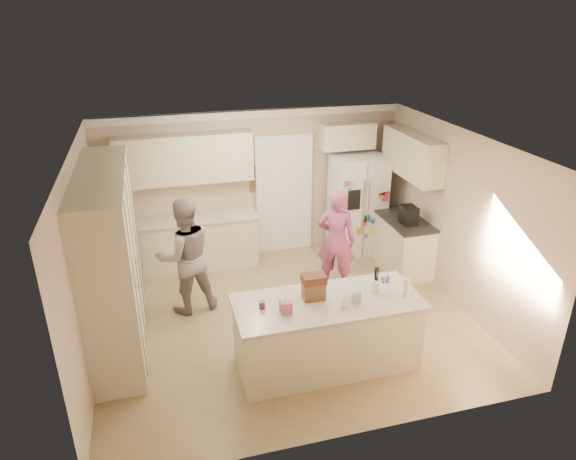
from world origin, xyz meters
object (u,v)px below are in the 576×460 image
object	(u,v)px
utensil_crock	(376,286)
tissue_box	(286,307)
teen_girl	(336,240)
dollhouse_body	(314,290)
coffee_maker	(409,215)
teen_boy	(185,256)
island_base	(327,334)
refrigerator	(357,205)

from	to	relation	value
utensil_crock	tissue_box	world-z (taller)	utensil_crock
tissue_box	teen_girl	distance (m)	2.32
utensil_crock	dollhouse_body	world-z (taller)	dollhouse_body
coffee_maker	dollhouse_body	world-z (taller)	coffee_maker
tissue_box	teen_boy	world-z (taller)	teen_boy
coffee_maker	dollhouse_body	distance (m)	2.84
teen_girl	teen_boy	bearing A→B (deg)	30.12
island_base	dollhouse_body	xyz separation A→B (m)	(-0.15, 0.10, 0.60)
tissue_box	teen_girl	size ratio (longest dim) A/B	0.08
coffee_maker	utensil_crock	xyz separation A→B (m)	(-1.40, -1.85, -0.07)
dollhouse_body	teen_boy	world-z (taller)	teen_boy
coffee_maker	teen_boy	xyz separation A→B (m)	(-3.60, -0.15, -0.19)
teen_boy	teen_girl	size ratio (longest dim) A/B	1.07
dollhouse_body	teen_boy	size ratio (longest dim) A/B	0.15
dollhouse_body	teen_girl	distance (m)	1.94
teen_girl	coffee_maker	bearing A→B (deg)	-146.11
coffee_maker	utensil_crock	size ratio (longest dim) A/B	2.00
utensil_crock	refrigerator	bearing A→B (deg)	71.98
teen_girl	tissue_box	bearing A→B (deg)	84.16
teen_boy	dollhouse_body	bearing A→B (deg)	119.30
tissue_box	teen_boy	distance (m)	2.11
coffee_maker	teen_girl	bearing A→B (deg)	-175.23
refrigerator	coffee_maker	distance (m)	1.16
coffee_maker	tissue_box	xyz separation A→B (m)	(-2.60, -2.00, -0.07)
coffee_maker	teen_boy	world-z (taller)	teen_boy
coffee_maker	teen_boy	size ratio (longest dim) A/B	0.17
island_base	utensil_crock	size ratio (longest dim) A/B	14.67
refrigerator	teen_girl	distance (m)	1.42
island_base	tissue_box	distance (m)	0.79
utensil_crock	tissue_box	bearing A→B (deg)	-172.87
refrigerator	dollhouse_body	distance (m)	3.35
coffee_maker	teen_girl	size ratio (longest dim) A/B	0.18
teen_girl	island_base	bearing A→B (deg)	95.77
coffee_maker	island_base	world-z (taller)	coffee_maker
coffee_maker	utensil_crock	distance (m)	2.32
coffee_maker	island_base	distance (m)	2.87
teen_boy	utensil_crock	bearing A→B (deg)	131.30
utensil_crock	tissue_box	xyz separation A→B (m)	(-1.20, -0.15, -0.00)
refrigerator	tissue_box	xyz separation A→B (m)	(-2.14, -3.05, 0.10)
teen_boy	coffee_maker	bearing A→B (deg)	171.40
dollhouse_body	teen_girl	xyz separation A→B (m)	(0.92, 1.69, -0.21)
utensil_crock	teen_boy	bearing A→B (deg)	142.24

